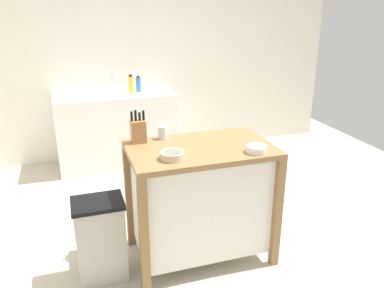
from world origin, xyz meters
name	(u,v)px	position (x,y,z in m)	size (l,w,h in m)	color
ground_plane	(196,244)	(0.00, 0.00, 0.00)	(6.26, 6.26, 0.00)	#BCB29E
wall_back	(138,54)	(0.00, 2.32, 1.30)	(5.26, 0.10, 2.60)	silver
kitchen_island	(200,196)	(-0.01, -0.12, 0.52)	(1.07, 0.67, 0.93)	olive
knife_block	(138,131)	(-0.43, 0.11, 1.02)	(0.11, 0.09, 0.25)	#9E7042
bowl_ceramic_small	(257,149)	(0.32, -0.35, 0.96)	(0.15, 0.15, 0.05)	silver
bowl_ceramic_wide	(172,155)	(-0.27, -0.29, 0.96)	(0.16, 0.16, 0.05)	beige
drinking_cup	(163,133)	(-0.24, 0.13, 0.98)	(0.07, 0.07, 0.10)	silver
trash_bin	(101,240)	(-0.79, -0.17, 0.32)	(0.36, 0.28, 0.63)	#B7B2A8
sink_counter	(117,129)	(-0.36, 1.97, 0.45)	(1.42, 0.60, 0.90)	white
sink_faucet	(113,82)	(-0.36, 2.11, 1.01)	(0.02, 0.02, 0.22)	#B7BCC1
bottle_hand_soap	(138,84)	(-0.07, 2.01, 0.98)	(0.06, 0.06, 0.19)	blue
bottle_dish_soap	(131,84)	(-0.17, 1.96, 1.00)	(0.07, 0.07, 0.22)	yellow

